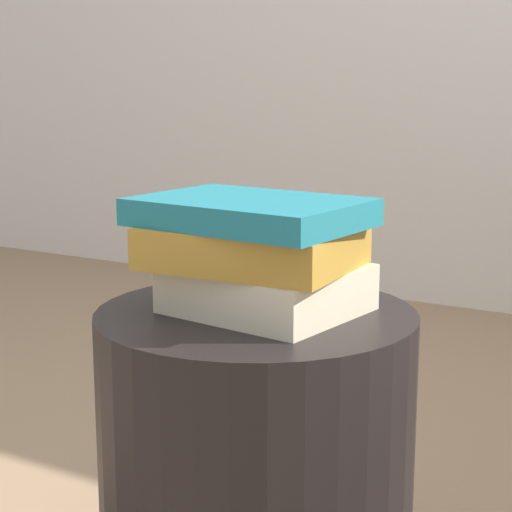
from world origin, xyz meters
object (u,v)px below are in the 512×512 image
at_px(book_cream, 267,288).
at_px(book_teal, 250,212).
at_px(book_ochre, 254,245).
at_px(side_table, 256,478).

bearing_deg(book_cream, book_teal, -139.67).
bearing_deg(book_teal, book_cream, 37.92).
distance_m(book_ochre, book_teal, 0.05).
bearing_deg(side_table, book_ochre, 145.92).
xyz_separation_m(side_table, book_ochre, (-0.01, 0.00, 0.33)).
bearing_deg(book_ochre, book_teal, -131.82).
distance_m(book_cream, book_ochre, 0.06).
height_order(side_table, book_ochre, book_ochre).
height_order(side_table, book_teal, book_teal).
relative_size(side_table, book_teal, 1.68).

